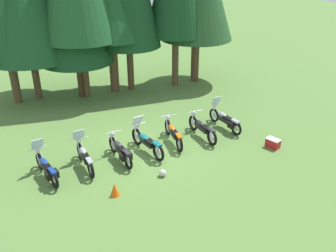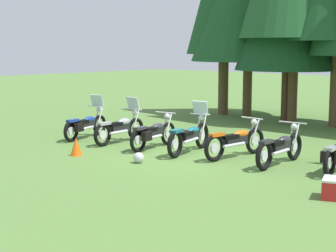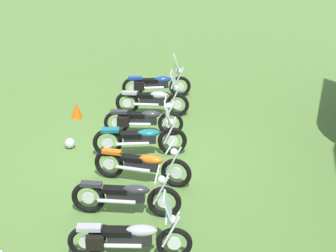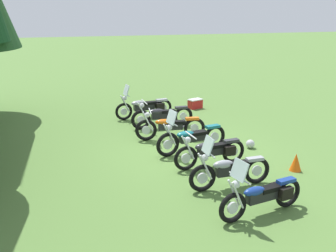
# 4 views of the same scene
# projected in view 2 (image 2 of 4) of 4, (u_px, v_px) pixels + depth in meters

# --- Properties ---
(ground_plane) EXTENTS (80.00, 80.00, 0.00)m
(ground_plane) POSITION_uv_depth(u_px,v_px,m) (194.00, 153.00, 15.32)
(ground_plane) COLOR #547A38
(motorcycle_0) EXTENTS (0.89, 2.11, 1.35)m
(motorcycle_0) POSITION_uv_depth(u_px,v_px,m) (85.00, 125.00, 17.58)
(motorcycle_0) COLOR black
(motorcycle_0) RESTS_ON ground_plane
(motorcycle_1) EXTENTS (0.74, 2.16, 1.35)m
(motorcycle_1) POSITION_uv_depth(u_px,v_px,m) (121.00, 128.00, 16.78)
(motorcycle_1) COLOR black
(motorcycle_1) RESTS_ON ground_plane
(motorcycle_2) EXTENTS (0.75, 2.13, 0.99)m
(motorcycle_2) POSITION_uv_depth(u_px,v_px,m) (153.00, 133.00, 15.83)
(motorcycle_2) COLOR black
(motorcycle_2) RESTS_ON ground_plane
(motorcycle_3) EXTENTS (0.81, 2.30, 1.38)m
(motorcycle_3) POSITION_uv_depth(u_px,v_px,m) (190.00, 136.00, 15.22)
(motorcycle_3) COLOR black
(motorcycle_3) RESTS_ON ground_plane
(motorcycle_4) EXTENTS (0.71, 2.31, 1.01)m
(motorcycle_4) POSITION_uv_depth(u_px,v_px,m) (236.00, 141.00, 14.58)
(motorcycle_4) COLOR black
(motorcycle_4) RESTS_ON ground_plane
(motorcycle_5) EXTENTS (0.76, 2.28, 1.01)m
(motorcycle_5) POSITION_uv_depth(u_px,v_px,m) (280.00, 147.00, 13.64)
(motorcycle_5) COLOR black
(motorcycle_5) RESTS_ON ground_plane
(picnic_cooler) EXTENTS (0.53, 0.65, 0.39)m
(picnic_cooler) POSITION_uv_depth(u_px,v_px,m) (332.00, 188.00, 10.69)
(picnic_cooler) COLOR red
(picnic_cooler) RESTS_ON ground_plane
(traffic_cone) EXTENTS (0.32, 0.32, 0.48)m
(traffic_cone) POSITION_uv_depth(u_px,v_px,m) (76.00, 147.00, 14.87)
(traffic_cone) COLOR #EA590F
(traffic_cone) RESTS_ON ground_plane
(dropped_helmet) EXTENTS (0.27, 0.27, 0.27)m
(dropped_helmet) POSITION_uv_depth(u_px,v_px,m) (139.00, 158.00, 13.93)
(dropped_helmet) COLOR silver
(dropped_helmet) RESTS_ON ground_plane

